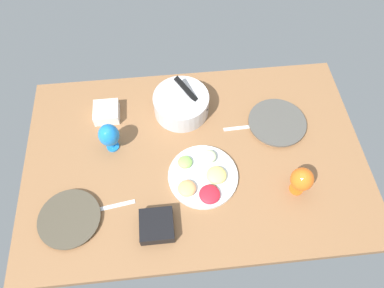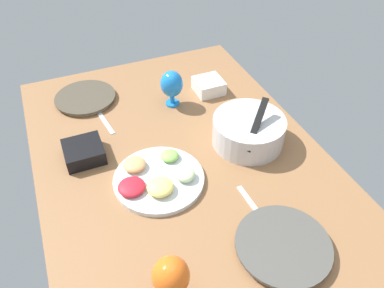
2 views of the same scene
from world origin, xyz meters
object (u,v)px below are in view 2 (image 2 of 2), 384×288
Objects in this scene: square_bowl_white at (209,85)px; dinner_plate_left at (85,98)px; fruit_platter at (157,178)px; mixing_bowl at (248,130)px; dinner_plate_right at (283,246)px; hurricane_glass_blue at (172,85)px; hurricane_glass_orange at (171,277)px; square_bowl_black at (84,151)px.

dinner_plate_left is at bearing -105.39° from square_bowl_white.
mixing_bowl is at bearing 99.49° from fruit_platter.
square_bowl_white is (-83.95, 14.08, 1.86)cm from dinner_plate_right.
fruit_platter reaches higher than dinner_plate_left.
mixing_bowl is at bearing 45.31° from dinner_plate_left.
fruit_platter is at bearing 13.11° from dinner_plate_left.
hurricane_glass_blue is 1.32× the size of square_bowl_white.
hurricane_glass_orange is 1.12× the size of square_bowl_black.
hurricane_glass_blue is 46.58cm from square_bowl_black.
square_bowl_white is (-44.13, 39.70, 1.53)cm from fruit_platter.
hurricane_glass_blue is at bearing -176.68° from dinner_plate_right.
square_bowl_black is at bearing -69.98° from square_bowl_white.
hurricane_glass_blue is at bearing 153.03° from fruit_platter.
fruit_platter is 1.96× the size of hurricane_glass_blue.
mixing_bowl is 1.96× the size of square_bowl_black.
hurricane_glass_orange is at bearing -45.93° from mixing_bowl.
square_bowl_black reaches higher than dinner_plate_right.
fruit_platter is 46.87cm from hurricane_glass_blue.
hurricane_glass_orange reaches higher than square_bowl_white.
dinner_plate_left is at bearing -177.64° from hurricane_glass_orange.
hurricane_glass_orange is (47.19, -48.75, 4.02)cm from mixing_bowl.
square_bowl_black is at bearing -136.36° from fruit_platter.
hurricane_glass_orange is at bearing -30.18° from square_bowl_white.
square_bowl_black is (36.81, -7.29, 2.05)cm from dinner_plate_left.
hurricane_glass_orange is (99.48, 4.10, 8.85)cm from dinner_plate_left.
fruit_platter is 30.45cm from square_bowl_black.
dinner_plate_right is 81.52cm from hurricane_glass_blue.
dinner_plate_left is 37.58cm from square_bowl_black.
fruit_platter is at bearing -41.97° from square_bowl_white.
square_bowl_black is 64.59cm from square_bowl_white.
mixing_bowl is at bearing -0.84° from square_bowl_white.
dinner_plate_right is at bearing 32.76° from fruit_platter.
hurricane_glass_blue is at bearing 114.50° from square_bowl_black.
mixing_bowl is 67.97cm from hurricane_glass_orange.
hurricane_glass_orange is at bearing 2.36° from dinner_plate_left.
fruit_platter is (58.83, 13.70, 0.69)cm from dinner_plate_left.
square_bowl_white is (14.69, 53.40, 2.22)cm from dinner_plate_left.
hurricane_glass_blue is at bearing 159.53° from hurricane_glass_orange.
hurricane_glass_orange is at bearing -13.29° from fruit_platter.
dinner_plate_left is 1.68× the size of hurricane_glass_orange.
hurricane_glass_blue reaches higher than square_bowl_black.
mixing_bowl reaches higher than hurricane_glass_orange.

